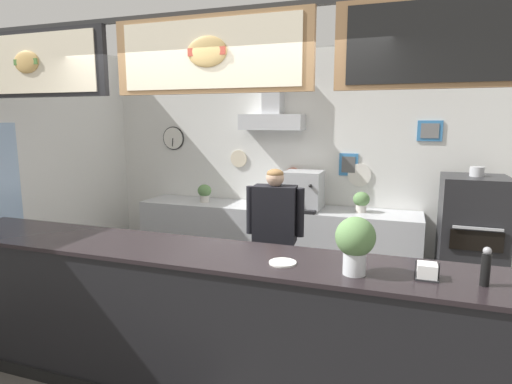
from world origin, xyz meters
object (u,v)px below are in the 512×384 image
at_px(espresso_machine, 303,191).
at_px(condiment_plate, 283,263).
at_px(pepper_grinder, 486,267).
at_px(potted_sage, 205,192).
at_px(shop_worker, 275,241).
at_px(basil_vase, 355,242).
at_px(pizza_oven, 471,242).
at_px(potted_thyme, 361,201).
at_px(napkin_holder, 427,272).

relative_size(espresso_machine, condiment_plate, 2.84).
distance_m(condiment_plate, pepper_grinder, 1.17).
distance_m(potted_sage, pepper_grinder, 3.95).
bearing_deg(shop_worker, potted_sage, -47.22).
distance_m(potted_sage, basil_vase, 3.49).
height_order(basil_vase, pepper_grinder, basil_vase).
xyz_separation_m(pizza_oven, potted_thyme, (-1.18, 0.30, 0.32)).
xyz_separation_m(pizza_oven, basil_vase, (-0.95, -2.38, 0.57)).
height_order(potted_thyme, condiment_plate, potted_thyme).
distance_m(pizza_oven, potted_sage, 3.27).
height_order(potted_sage, basil_vase, basil_vase).
bearing_deg(napkin_holder, potted_thyme, 103.59).
height_order(potted_thyme, potted_sage, potted_thyme).
bearing_deg(potted_sage, shop_worker, -41.77).
relative_size(condiment_plate, pepper_grinder, 0.79).
distance_m(pizza_oven, shop_worker, 2.12).
bearing_deg(potted_thyme, basil_vase, -85.26).
height_order(espresso_machine, potted_sage, espresso_machine).
bearing_deg(basil_vase, potted_thyme, 94.74).
bearing_deg(napkin_holder, potted_sage, 136.48).
bearing_deg(shop_worker, condiment_plate, 103.41).
bearing_deg(potted_sage, pizza_oven, -4.40).
height_order(espresso_machine, pepper_grinder, espresso_machine).
bearing_deg(potted_sage, pepper_grinder, -40.66).
bearing_deg(potted_thyme, pepper_grinder, -70.48).
bearing_deg(shop_worker, basil_vase, 117.74).
xyz_separation_m(potted_thyme, pepper_grinder, (0.93, -2.62, 0.16)).
bearing_deg(potted_sage, condiment_plate, -54.73).
xyz_separation_m(espresso_machine, napkin_holder, (1.34, -2.56, -0.00)).
distance_m(pizza_oven, pepper_grinder, 2.38).
height_order(potted_thyme, pepper_grinder, pepper_grinder).
bearing_deg(espresso_machine, pizza_oven, -7.70).
xyz_separation_m(potted_sage, napkin_holder, (2.69, -2.56, 0.09)).
relative_size(pizza_oven, pepper_grinder, 6.77).
relative_size(shop_worker, espresso_machine, 3.03).
height_order(potted_sage, pepper_grinder, pepper_grinder).
relative_size(shop_worker, condiment_plate, 8.61).
xyz_separation_m(potted_thyme, basil_vase, (0.22, -2.68, 0.25)).
distance_m(napkin_holder, pepper_grinder, 0.31).
bearing_deg(napkin_holder, shop_worker, 134.79).
xyz_separation_m(condiment_plate, napkin_holder, (0.87, 0.03, 0.03)).
distance_m(shop_worker, condiment_plate, 1.48).
xyz_separation_m(potted_sage, condiment_plate, (1.83, -2.59, 0.06)).
height_order(shop_worker, basil_vase, shop_worker).
relative_size(condiment_plate, napkin_holder, 1.30).
relative_size(potted_sage, pepper_grinder, 1.07).
relative_size(basil_vase, pepper_grinder, 1.56).
xyz_separation_m(shop_worker, pepper_grinder, (1.63, -1.36, 0.38)).
bearing_deg(pizza_oven, pepper_grinder, -96.07).
xyz_separation_m(shop_worker, potted_thyme, (0.70, 1.27, 0.22)).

